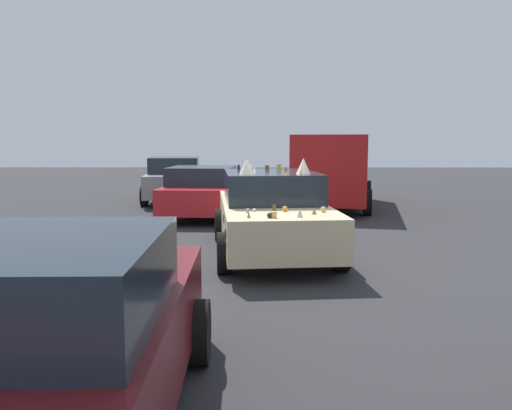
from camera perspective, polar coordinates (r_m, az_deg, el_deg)
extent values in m
plane|color=#2D2D30|center=(9.71, 1.78, -5.28)|extent=(60.00, 60.00, 0.00)
cube|color=beige|center=(9.59, 1.79, -1.69)|extent=(4.61, 2.22, 0.68)
cube|color=#1E2833|center=(9.76, 1.63, 2.05)|extent=(2.36, 1.87, 0.54)
cylinder|color=black|center=(8.47, 9.17, -4.94)|extent=(0.67, 0.28, 0.65)
cylinder|color=black|center=(8.22, -3.49, -5.23)|extent=(0.67, 0.28, 0.65)
cylinder|color=black|center=(11.13, 5.67, -2.00)|extent=(0.67, 0.28, 0.65)
cylinder|color=black|center=(10.94, -3.91, -2.14)|extent=(0.67, 0.28, 0.65)
ellipsoid|color=black|center=(8.50, 8.96, -3.48)|extent=(0.11, 0.03, 0.08)
ellipsoid|color=black|center=(7.75, -3.28, -4.37)|extent=(0.12, 0.03, 0.10)
ellipsoid|color=black|center=(7.80, -3.31, -3.11)|extent=(0.19, 0.04, 0.16)
ellipsoid|color=black|center=(10.36, 6.35, -0.58)|extent=(0.18, 0.04, 0.15)
ellipsoid|color=black|center=(8.53, -3.46, -3.10)|extent=(0.19, 0.04, 0.10)
ellipsoid|color=black|center=(10.00, 6.78, -1.40)|extent=(0.20, 0.04, 0.10)
ellipsoid|color=black|center=(10.87, 5.81, -0.37)|extent=(0.16, 0.04, 0.14)
ellipsoid|color=black|center=(8.72, -3.51, -1.49)|extent=(0.20, 0.04, 0.15)
ellipsoid|color=black|center=(9.65, 7.23, -1.26)|extent=(0.14, 0.03, 0.10)
ellipsoid|color=black|center=(11.18, -3.87, -0.72)|extent=(0.15, 0.03, 0.13)
sphere|color=tan|center=(8.29, 7.33, -0.46)|extent=(0.09, 0.09, 0.09)
sphere|color=orange|center=(8.29, 3.16, -0.42)|extent=(0.09, 0.09, 0.09)
cylinder|color=gray|center=(8.15, -0.94, -0.61)|extent=(0.05, 0.05, 0.07)
cone|color=silver|center=(7.70, 4.77, -0.85)|extent=(0.10, 0.10, 0.13)
sphere|color=black|center=(7.60, 1.48, -1.14)|extent=(0.08, 0.08, 0.08)
cylinder|color=tan|center=(7.61, 1.93, -1.06)|extent=(0.12, 0.12, 0.09)
cone|color=#A87A38|center=(7.61, -0.80, -1.08)|extent=(0.08, 0.08, 0.09)
cylinder|color=#51381E|center=(8.12, 1.99, -0.44)|extent=(0.07, 0.07, 0.13)
cone|color=gray|center=(8.18, 1.97, -0.58)|extent=(0.07, 0.07, 0.07)
cone|color=#A87A38|center=(8.02, 6.33, -0.68)|extent=(0.08, 0.08, 0.10)
sphere|color=silver|center=(8.27, -0.19, -0.53)|extent=(0.06, 0.06, 0.06)
cone|color=silver|center=(9.37, -0.16, 3.82)|extent=(0.10, 0.10, 0.11)
cone|color=#51381E|center=(10.17, 3.24, 3.98)|extent=(0.08, 0.08, 0.08)
cone|color=tan|center=(9.04, 4.90, 3.70)|extent=(0.07, 0.07, 0.12)
cylinder|color=#51381E|center=(10.27, 1.21, 4.07)|extent=(0.11, 0.11, 0.10)
cylinder|color=silver|center=(10.00, -0.59, 4.00)|extent=(0.09, 0.09, 0.10)
cone|color=orange|center=(8.89, 3.36, 3.46)|extent=(0.09, 0.09, 0.06)
cylinder|color=black|center=(10.46, -1.89, 4.12)|extent=(0.07, 0.07, 0.09)
cylinder|color=#A87A38|center=(10.29, 2.51, 4.14)|extent=(0.12, 0.12, 0.12)
cone|color=beige|center=(9.21, 5.17, 4.25)|extent=(0.25, 0.25, 0.28)
cone|color=beige|center=(9.08, -1.03, 4.24)|extent=(0.25, 0.25, 0.28)
cube|color=#B21919|center=(16.37, 8.47, 4.16)|extent=(5.65, 3.03, 1.91)
cube|color=#1E2833|center=(14.49, 8.06, 5.30)|extent=(0.47, 1.76, 0.69)
cylinder|color=black|center=(14.82, 12.01, 0.29)|extent=(0.75, 0.38, 0.72)
cylinder|color=black|center=(14.95, 4.11, 0.48)|extent=(0.75, 0.38, 0.72)
cylinder|color=black|center=(18.01, 11.99, 1.48)|extent=(0.75, 0.38, 0.72)
cylinder|color=black|center=(18.12, 5.48, 1.63)|extent=(0.75, 0.38, 0.72)
cube|color=#5B1419|center=(3.97, -21.57, -15.15)|extent=(4.12, 1.84, 0.70)
cube|color=#1E2833|center=(3.55, -23.51, -7.49)|extent=(1.85, 1.64, 0.52)
cylinder|color=black|center=(5.50, -25.65, -12.47)|extent=(0.62, 0.24, 0.61)
cylinder|color=black|center=(5.05, -6.39, -13.56)|extent=(0.62, 0.24, 0.61)
cube|color=gray|center=(18.08, -8.75, 2.41)|extent=(4.54, 2.09, 0.71)
cube|color=#1E2833|center=(17.83, -8.83, 4.33)|extent=(2.15, 1.75, 0.52)
cylinder|color=black|center=(19.54, -11.02, 1.80)|extent=(0.64, 0.27, 0.63)
cylinder|color=black|center=(19.42, -5.87, 1.86)|extent=(0.64, 0.27, 0.63)
cylinder|color=black|center=(16.84, -12.03, 0.93)|extent=(0.64, 0.27, 0.63)
cylinder|color=black|center=(16.70, -6.05, 1.00)|extent=(0.64, 0.27, 0.63)
cube|color=red|center=(14.39, -5.60, 1.07)|extent=(4.15, 2.04, 0.64)
cube|color=#1E2833|center=(13.97, -5.89, 3.19)|extent=(1.88, 1.76, 0.48)
cylinder|color=black|center=(15.82, -8.13, 0.58)|extent=(0.61, 0.26, 0.60)
cylinder|color=black|center=(15.54, -1.48, 0.53)|extent=(0.61, 0.26, 0.60)
cylinder|color=black|center=(13.39, -10.36, -0.65)|extent=(0.61, 0.26, 0.60)
cylinder|color=black|center=(13.06, -2.51, -0.73)|extent=(0.61, 0.26, 0.60)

